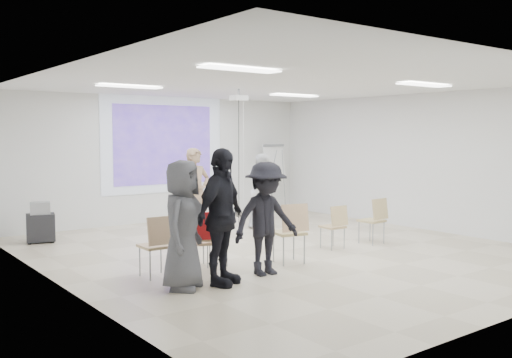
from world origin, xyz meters
TOP-DOWN VIEW (x-y plane):
  - floor at (0.00, 0.00)m, footprint 8.00×9.00m
  - ceiling at (0.00, 0.00)m, footprint 8.00×9.00m
  - wall_back at (0.00, 4.55)m, footprint 8.00×0.10m
  - wall_left at (-4.05, 0.00)m, footprint 0.10×9.00m
  - wall_right at (4.05, 0.00)m, footprint 0.10×9.00m
  - projection_halo at (0.00, 4.49)m, footprint 3.20×0.01m
  - projection_image at (0.00, 4.47)m, footprint 2.60×0.01m
  - pedestal_table at (0.11, 2.40)m, footprint 0.64×0.64m
  - player_left at (-0.50, 2.18)m, footprint 0.79×0.57m
  - player_right at (1.34, 2.27)m, footprint 0.91×0.73m
  - controller_left at (-0.32, 2.43)m, footprint 0.05×0.13m
  - controller_right at (1.16, 2.52)m, footprint 0.04×0.11m
  - chair_far_left at (-2.71, -0.41)m, footprint 0.44×0.47m
  - chair_left_mid at (-1.97, -0.44)m, footprint 0.53×0.55m
  - chair_left_inner at (-1.62, -0.30)m, footprint 0.50×0.52m
  - chair_center at (-0.57, -0.90)m, footprint 0.57×0.59m
  - chair_right_inner at (0.85, -0.47)m, footprint 0.40×0.43m
  - chair_right_far at (1.80, -0.59)m, footprint 0.44×0.47m
  - red_jacket at (-1.95, -0.59)m, footprint 0.43×0.25m
  - laptop at (-1.60, -0.21)m, footprint 0.36×0.31m
  - audience_left at (-2.18, -1.28)m, footprint 1.48×1.27m
  - audience_mid at (-1.33, -1.21)m, footprint 1.28×0.76m
  - audience_outer at (-2.72, -1.15)m, footprint 1.14×1.11m
  - flipchart_easel at (3.06, 4.03)m, footprint 0.79×0.59m
  - av_cart at (-3.24, 3.46)m, footprint 0.61×0.54m
  - ceiling_projector at (0.10, 1.49)m, footprint 0.30×0.25m
  - fluor_panel_nw at (-2.00, 2.00)m, footprint 1.20×0.30m
  - fluor_panel_ne at (2.00, 2.00)m, footprint 1.20×0.30m
  - fluor_panel_sw at (-2.00, -1.50)m, footprint 1.20×0.30m
  - fluor_panel_se at (2.00, -1.50)m, footprint 1.20×0.30m

SIDE VIEW (x-z plane):
  - floor at x=0.00m, z-range -0.10..0.00m
  - av_cart at x=-3.24m, z-range -0.03..0.75m
  - pedestal_table at x=0.11m, z-range 0.04..0.77m
  - laptop at x=-1.60m, z-range 0.43..0.46m
  - chair_right_inner at x=0.85m, z-range 0.07..0.88m
  - chair_left_inner at x=-1.62m, z-range 0.08..0.90m
  - chair_left_mid at x=-1.97m, z-range 0.08..0.94m
  - chair_right_far at x=1.80m, z-range 0.08..0.97m
  - chair_far_left at x=-2.71m, z-range 0.08..1.00m
  - chair_center at x=-0.57m, z-range 0.09..1.08m
  - red_jacket at x=-1.95m, z-range 0.52..0.92m
  - player_right at x=1.34m, z-range 0.00..1.84m
  - audience_mid at x=-1.33m, z-range 0.00..1.92m
  - audience_outer at x=-2.72m, z-range 0.00..1.97m
  - player_left at x=-0.50m, z-range 0.00..2.06m
  - audience_left at x=-2.18m, z-range 0.00..2.19m
  - controller_right at x=1.16m, z-range 1.22..1.26m
  - flipchart_easel at x=3.06m, z-range 0.43..2.27m
  - controller_left at x=-0.32m, z-range 1.34..1.38m
  - wall_back at x=0.00m, z-range 0.00..3.00m
  - wall_left at x=-4.05m, z-range 0.00..3.00m
  - wall_right at x=4.05m, z-range 0.00..3.00m
  - projection_halo at x=0.00m, z-range 0.70..3.00m
  - projection_image at x=0.00m, z-range 0.90..2.80m
  - ceiling_projector at x=0.10m, z-range 1.19..4.19m
  - fluor_panel_nw at x=-2.00m, z-range 2.96..2.98m
  - fluor_panel_ne at x=2.00m, z-range 2.96..2.98m
  - fluor_panel_sw at x=-2.00m, z-range 2.96..2.98m
  - fluor_panel_se at x=2.00m, z-range 2.96..2.98m
  - ceiling at x=0.00m, z-range 3.00..3.10m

